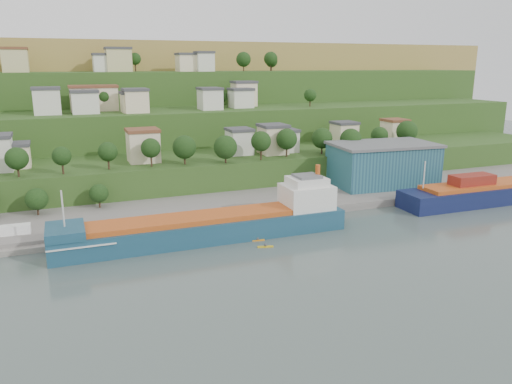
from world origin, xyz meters
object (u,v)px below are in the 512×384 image
kayak_orange (258,240)px  cargo_ship_far (505,191)px  cargo_ship_near (214,227)px  warehouse (382,164)px  caravan (16,231)px

kayak_orange → cargo_ship_far: bearing=15.0°
cargo_ship_near → warehouse: (60.78, 22.81, 5.76)m
caravan → cargo_ship_near: bearing=-16.5°
cargo_ship_far → kayak_orange: (-78.61, -5.43, -2.44)m
warehouse → kayak_orange: (-52.41, -27.97, -8.20)m
cargo_ship_near → caravan: size_ratio=10.85×
cargo_ship_far → warehouse: cargo_ship_far is taller
caravan → kayak_orange: size_ratio=1.90×
cargo_ship_far → caravan: size_ratio=10.37×
cargo_ship_near → kayak_orange: (8.38, -5.17, -2.45)m
cargo_ship_near → caravan: (-41.06, 13.31, -0.07)m
caravan → warehouse: bearing=6.8°
cargo_ship_far → kayak_orange: 78.84m
cargo_ship_far → caravan: 128.71m
warehouse → kayak_orange: bearing=-146.9°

